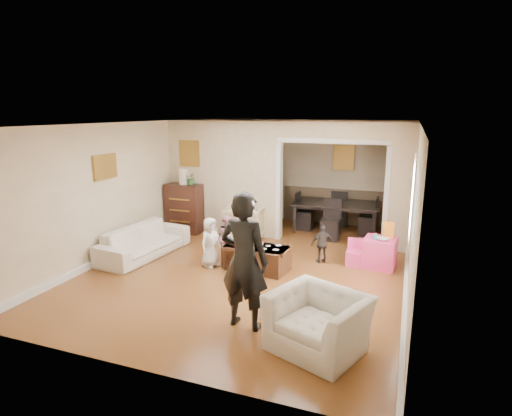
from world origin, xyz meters
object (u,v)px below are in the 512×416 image
at_px(sofa, 144,241).
at_px(dresser, 185,208).
at_px(coffee_cup, 261,245).
at_px(adult_person, 244,261).
at_px(play_table, 380,253).
at_px(coffee_table, 257,258).
at_px(child_kneel_a, 210,242).
at_px(child_toddler, 322,244).
at_px(armchair_back, 245,223).
at_px(armchair_front, 318,322).
at_px(child_kneel_b, 228,237).
at_px(dining_table, 335,218).
at_px(cyan_cup, 375,237).
at_px(table_lamp, 183,177).

height_order(sofa, dresser, dresser).
height_order(coffee_cup, adult_person, adult_person).
height_order(dresser, play_table, dresser).
height_order(dresser, coffee_table, dresser).
relative_size(child_kneel_a, child_toddler, 1.23).
height_order(coffee_cup, child_toddler, child_toddler).
height_order(armchair_back, play_table, armchair_back).
height_order(armchair_front, child_kneel_b, child_kneel_b).
height_order(dresser, dining_table, dresser).
bearing_deg(cyan_cup, child_toddler, -174.04).
bearing_deg(child_kneel_a, dining_table, -11.75).
distance_m(armchair_back, adult_person, 3.91).
bearing_deg(cyan_cup, sofa, -168.08).
height_order(cyan_cup, adult_person, adult_person).
xyz_separation_m(table_lamp, adult_person, (2.98, -3.69, -0.41)).
height_order(child_kneel_b, child_toddler, child_kneel_b).
relative_size(coffee_cup, play_table, 0.19).
distance_m(armchair_front, adult_person, 1.21).
xyz_separation_m(coffee_table, coffee_cup, (0.10, -0.05, 0.27)).
bearing_deg(dresser, sofa, -87.59).
distance_m(armchair_back, child_kneel_b, 1.31).
xyz_separation_m(armchair_back, adult_person, (1.42, -3.60, 0.54)).
relative_size(coffee_cup, child_kneel_a, 0.11).
height_order(armchair_front, child_kneel_a, child_kneel_a).
bearing_deg(dresser, child_toddler, -15.25).
bearing_deg(child_kneel_a, coffee_table, -61.60).
bearing_deg(adult_person, table_lamp, -46.17).
bearing_deg(dining_table, table_lamp, -162.30).
height_order(dining_table, adult_person, adult_person).
distance_m(cyan_cup, dining_table, 2.33).
distance_m(dining_table, child_toddler, 2.16).
relative_size(armchair_back, adult_person, 0.46).
bearing_deg(dining_table, sofa, -139.93).
bearing_deg(sofa, child_kneel_b, -71.40).
distance_m(dresser, child_kneel_b, 2.22).
xyz_separation_m(coffee_cup, dining_table, (0.83, 2.96, -0.13)).
distance_m(dresser, coffee_table, 2.98).
bearing_deg(cyan_cup, dining_table, 117.23).
distance_m(coffee_cup, cyan_cup, 2.09).
bearing_deg(armchair_back, cyan_cup, 158.26).
bearing_deg(sofa, cyan_cup, -72.05).
distance_m(sofa, child_kneel_a, 1.51).
bearing_deg(table_lamp, play_table, -10.04).
bearing_deg(adult_person, child_kneel_a, -47.76).
distance_m(sofa, dining_table, 4.43).
distance_m(coffee_table, adult_person, 2.19).
xyz_separation_m(coffee_table, cyan_cup, (1.99, 0.85, 0.37)).
bearing_deg(armchair_front, dresser, 157.17).
height_order(coffee_table, dining_table, dining_table).
distance_m(armchair_front, child_kneel_a, 3.20).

